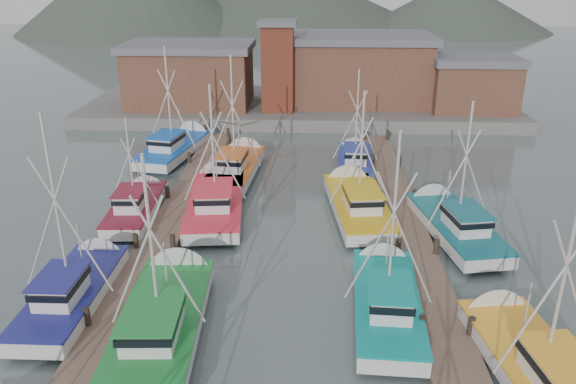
{
  "coord_description": "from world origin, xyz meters",
  "views": [
    {
      "loc": [
        1.31,
        -21.52,
        14.51
      ],
      "look_at": [
        0.06,
        7.88,
        2.6
      ],
      "focal_mm": 35.0,
      "sensor_mm": 36.0,
      "label": 1
    }
  ],
  "objects_px": {
    "lookout_tower": "(278,66)",
    "boat_12": "(237,166)",
    "boat_8": "(217,200)",
    "boat_4": "(164,318)"
  },
  "relations": [
    {
      "from": "lookout_tower",
      "to": "boat_12",
      "type": "distance_m",
      "value": 16.36
    },
    {
      "from": "lookout_tower",
      "to": "boat_12",
      "type": "relative_size",
      "value": 0.87
    },
    {
      "from": "lookout_tower",
      "to": "boat_12",
      "type": "xyz_separation_m",
      "value": [
        -2.15,
        -15.47,
        -4.87
      ]
    },
    {
      "from": "boat_8",
      "to": "lookout_tower",
      "type": "bearing_deg",
      "value": 77.7
    },
    {
      "from": "boat_8",
      "to": "boat_12",
      "type": "relative_size",
      "value": 1.09
    },
    {
      "from": "boat_8",
      "to": "boat_12",
      "type": "distance_m",
      "value": 6.46
    },
    {
      "from": "boat_8",
      "to": "boat_12",
      "type": "xyz_separation_m",
      "value": [
        0.47,
        6.44,
        0.0
      ]
    },
    {
      "from": "boat_4",
      "to": "boat_8",
      "type": "relative_size",
      "value": 0.98
    },
    {
      "from": "lookout_tower",
      "to": "boat_4",
      "type": "xyz_separation_m",
      "value": [
        -2.79,
        -34.79,
        -4.87
      ]
    },
    {
      "from": "lookout_tower",
      "to": "boat_8",
      "type": "xyz_separation_m",
      "value": [
        -2.62,
        -21.91,
        -4.87
      ]
    }
  ]
}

